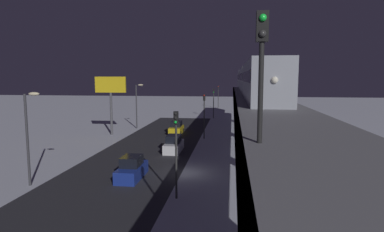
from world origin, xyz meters
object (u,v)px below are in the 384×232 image
subway_train (250,79)px  sedan_blue (132,169)px  traffic_light_far (214,99)px  rail_signal (262,54)px  traffic_light_near (176,142)px  commercial_billboard (111,90)px  sedan_white (174,145)px  traffic_light_distant (218,94)px  sedan_yellow (176,129)px  traffic_light_mid (204,110)px

subway_train → sedan_blue: subway_train is taller
traffic_light_far → sedan_blue: bearing=83.7°
rail_signal → traffic_light_far: size_ratio=0.62×
traffic_light_near → commercial_billboard: size_ratio=0.72×
rail_signal → traffic_light_far: rail_signal is taller
rail_signal → sedan_white: size_ratio=0.88×
sedan_white → traffic_light_distant: size_ratio=0.71×
sedan_blue → commercial_billboard: (9.69, -20.55, 6.03)m
traffic_light_near → sedan_white: bearing=-79.0°
traffic_light_near → traffic_light_distant: 70.15m
sedan_yellow → sedan_blue: size_ratio=0.97×
commercial_billboard → rail_signal: bearing=117.3°
sedan_blue → traffic_light_distant: size_ratio=0.69×
traffic_light_near → traffic_light_distant: bearing=-90.0°
sedan_blue → subway_train: bearing=62.8°
traffic_light_far → commercial_billboard: commercial_billboard is taller
subway_train → traffic_light_distant: bearing=-81.5°
sedan_yellow → traffic_light_distant: bearing=83.8°
commercial_billboard → subway_train: bearing=-176.3°
traffic_light_far → commercial_billboard: bearing=56.8°
sedan_white → sedan_blue: same height
rail_signal → sedan_yellow: size_ratio=0.93×
sedan_white → traffic_light_far: size_ratio=0.71×
sedan_yellow → commercial_billboard: bearing=-166.9°
traffic_light_mid → traffic_light_far: (0.00, -23.38, 0.00)m
subway_train → traffic_light_distant: (6.58, -43.99, -4.34)m
rail_signal → traffic_light_near: bearing=-68.7°
rail_signal → traffic_light_distant: rail_signal is taller
subway_train → commercial_billboard: (20.97, 1.36, -1.71)m
sedan_yellow → traffic_light_far: traffic_light_far is taller
traffic_light_distant → commercial_billboard: (14.39, 45.35, 2.63)m
sedan_yellow → traffic_light_near: (-4.70, 27.06, 3.41)m
traffic_light_far → commercial_billboard: size_ratio=0.72×
subway_train → sedan_blue: (11.28, 21.91, -7.74)m
rail_signal → sedan_yellow: (9.50, -39.38, -8.70)m
sedan_white → rail_signal: bearing=-74.2°
traffic_light_distant → commercial_billboard: commercial_billboard is taller
sedan_white → traffic_light_near: traffic_light_near is taller
sedan_yellow → traffic_light_mid: 6.88m
traffic_light_far → traffic_light_distant: bearing=-90.0°
rail_signal → sedan_white: (7.70, -27.19, -8.69)m
subway_train → sedan_white: size_ratio=12.23×
traffic_light_mid → traffic_light_near: bearing=90.0°
rail_signal → traffic_light_mid: rail_signal is taller
subway_train → sedan_yellow: size_ratio=12.91×
sedan_blue → sedan_yellow: bearing=90.0°
traffic_light_near → traffic_light_distant: same height
traffic_light_distant → sedan_white: bearing=87.0°
sedan_yellow → commercial_billboard: commercial_billboard is taller
sedan_white → commercial_billboard: commercial_billboard is taller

